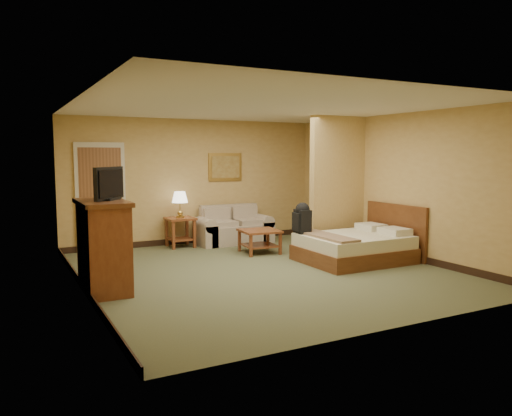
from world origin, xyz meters
TOP-DOWN VIEW (x-y plane):
  - floor at (0.00, 0.00)m, footprint 6.00×6.00m
  - ceiling at (0.00, 0.00)m, footprint 6.00×6.00m
  - back_wall at (0.00, 3.00)m, footprint 5.50×0.02m
  - left_wall at (-2.75, 0.00)m, footprint 0.02×6.00m
  - right_wall at (2.75, 0.00)m, footprint 0.02×6.00m
  - partition at (2.15, 0.93)m, footprint 1.20×0.15m
  - door at (-1.95, 2.96)m, footprint 0.94×0.16m
  - baseboard at (0.00, 2.99)m, footprint 5.50×0.02m
  - loveseat at (0.69, 2.57)m, footprint 1.59×0.74m
  - side_table at (-0.46, 2.65)m, footprint 0.55×0.55m
  - table_lamp at (-0.46, 2.65)m, footprint 0.32×0.32m
  - coffee_table at (0.66, 1.35)m, footprint 0.75×0.75m
  - wall_picture at (0.69, 2.97)m, footprint 0.77×0.04m
  - dresser at (-2.48, -0.02)m, footprint 0.61×1.17m
  - tv at (-2.38, -0.02)m, footprint 0.50×0.61m
  - bed at (1.83, -0.10)m, footprint 1.87×1.50m
  - backpack at (1.05, 0.46)m, footprint 0.25×0.34m

SIDE VIEW (x-z plane):
  - floor at x=0.00m, z-range 0.00..0.00m
  - baseboard at x=0.00m, z-range 0.00..0.12m
  - loveseat at x=0.69m, z-range -0.14..0.66m
  - bed at x=1.83m, z-range -0.22..0.75m
  - coffee_table at x=0.66m, z-range 0.10..0.54m
  - side_table at x=-0.46m, z-range 0.10..0.70m
  - dresser at x=-2.48m, z-range 0.01..1.25m
  - backpack at x=1.05m, z-range 0.49..1.04m
  - table_lamp at x=-0.46m, z-range 0.74..1.26m
  - door at x=-1.95m, z-range -0.02..2.08m
  - back_wall at x=0.00m, z-range 0.00..2.60m
  - left_wall at x=-2.75m, z-range 0.00..2.60m
  - right_wall at x=2.75m, z-range 0.00..2.60m
  - partition at x=2.15m, z-range 0.00..2.60m
  - tv at x=-2.38m, z-range 1.23..1.68m
  - wall_picture at x=0.69m, z-range 1.30..1.90m
  - ceiling at x=0.00m, z-range 2.60..2.60m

